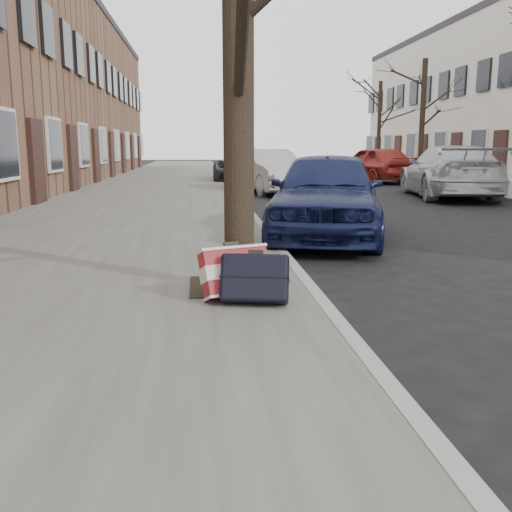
{
  "coord_description": "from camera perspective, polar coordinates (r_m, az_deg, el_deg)",
  "views": [
    {
      "loc": [
        -2.32,
        -4.18,
        1.46
      ],
      "look_at": [
        -1.82,
        0.8,
        0.5
      ],
      "focal_mm": 40.0,
      "sensor_mm": 36.0,
      "label": 1
    }
  ],
  "objects": [
    {
      "name": "car_near_mid",
      "position": [
        18.18,
        1.19,
        8.47
      ],
      "size": [
        2.42,
        4.4,
        1.37
      ],
      "primitive_type": "imported",
      "rotation": [
        0.0,
        0.0,
        0.25
      ],
      "color": "#ABAEB3",
      "rests_on": "ground"
    },
    {
      "name": "suitcase_navy",
      "position": [
        4.9,
        -0.11,
        -2.21
      ],
      "size": [
        0.64,
        0.45,
        0.46
      ],
      "primitive_type": "cube",
      "rotation": [
        -0.42,
        0.0,
        -0.19
      ],
      "color": "black",
      "rests_on": "near_sidewalk"
    },
    {
      "name": "dirt_patch",
      "position": [
        5.55,
        -2.23,
        -2.99
      ],
      "size": [
        0.85,
        0.85,
        0.02
      ],
      "primitive_type": "cube",
      "color": "black",
      "rests_on": "near_sidewalk"
    },
    {
      "name": "car_near_front",
      "position": [
        9.25,
        7.14,
        6.17
      ],
      "size": [
        2.71,
        4.46,
        1.42
      ],
      "primitive_type": "imported",
      "rotation": [
        0.0,
        0.0,
        -0.26
      ],
      "color": "#151B44",
      "rests_on": "ground"
    },
    {
      "name": "near_sidewalk",
      "position": [
        19.28,
        -9.85,
        6.59
      ],
      "size": [
        5.0,
        70.0,
        0.12
      ],
      "primitive_type": "cube",
      "color": "slate",
      "rests_on": "ground"
    },
    {
      "name": "suitcase_red",
      "position": [
        5.09,
        -2.06,
        -1.65
      ],
      "size": [
        0.69,
        0.52,
        0.47
      ],
      "primitive_type": "cube",
      "rotation": [
        -0.42,
        0.0,
        0.36
      ],
      "color": "maroon",
      "rests_on": "near_sidewalk"
    },
    {
      "name": "car_near_back",
      "position": [
        23.96,
        -0.98,
        9.06
      ],
      "size": [
        3.1,
        5.25,
        1.37
      ],
      "primitive_type": "imported",
      "rotation": [
        0.0,
        0.0,
        -0.18
      ],
      "color": "#3F3E44",
      "rests_on": "ground"
    },
    {
      "name": "far_sidewalk",
      "position": [
        21.73,
        22.22,
        6.42
      ],
      "size": [
        4.0,
        70.0,
        0.12
      ],
      "primitive_type": "cube",
      "color": "slate",
      "rests_on": "ground"
    },
    {
      "name": "tree_far_b",
      "position": [
        25.92,
        16.29,
        13.0
      ],
      "size": [
        0.23,
        0.23,
        4.95
      ],
      "primitive_type": "cylinder",
      "color": "black",
      "rests_on": "far_sidewalk"
    },
    {
      "name": "tree_far_c",
      "position": [
        31.48,
        12.21,
        12.5
      ],
      "size": [
        0.2,
        0.2,
        4.68
      ],
      "primitive_type": "cylinder",
      "color": "black",
      "rests_on": "far_sidewalk"
    },
    {
      "name": "ground",
      "position": [
        5.0,
        22.42,
        -6.93
      ],
      "size": [
        120.0,
        120.0,
        0.0
      ],
      "primitive_type": "plane",
      "color": "black",
      "rests_on": "ground"
    },
    {
      "name": "car_far_back",
      "position": [
        24.22,
        11.69,
        8.98
      ],
      "size": [
        2.93,
        4.65,
        1.47
      ],
      "primitive_type": "imported",
      "rotation": [
        0.0,
        0.0,
        3.44
      ],
      "color": "maroon",
      "rests_on": "ground"
    },
    {
      "name": "car_far_front",
      "position": [
        17.41,
        18.77,
        7.97
      ],
      "size": [
        2.91,
        5.39,
        1.48
      ],
      "primitive_type": "imported",
      "rotation": [
        0.0,
        0.0,
        2.97
      ],
      "color": "#B7B8BE",
      "rests_on": "ground"
    }
  ]
}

